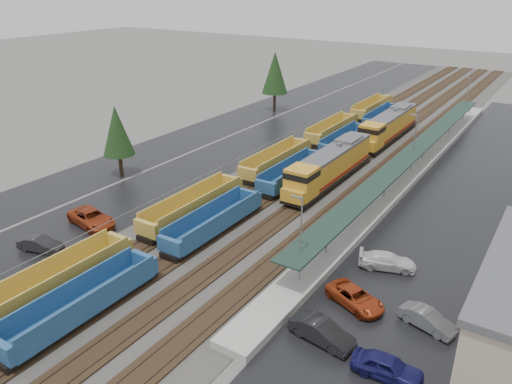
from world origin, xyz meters
TOP-DOWN VIEW (x-y plane):
  - ballast_strip at (0.00, 60.00)m, footprint 20.00×160.00m
  - trackbed at (-0.00, 60.00)m, footprint 14.60×160.00m
  - west_parking_lot at (-15.00, 60.00)m, footprint 10.00×160.00m
  - west_road at (-25.00, 60.00)m, footprint 9.00×160.00m
  - east_commuter_lot at (19.00, 50.00)m, footprint 16.00×100.00m
  - station_platform at (9.50, 50.01)m, footprint 3.00×80.00m
  - chainlink_fence at (-9.50, 58.44)m, footprint 0.08×160.04m
  - tree_west_near at (-22.00, 30.00)m, footprint 3.96×3.96m
  - tree_west_far at (-23.00, 70.00)m, footprint 4.84×4.84m
  - locomotive_lead at (2.00, 41.24)m, footprint 3.01×19.86m
  - locomotive_trail at (2.00, 62.24)m, footprint 3.01×19.86m
  - well_string_yellow at (-6.00, 33.82)m, footprint 2.82×100.36m
  - well_string_blue at (-2.00, 31.61)m, footprint 2.70×93.71m
  - parked_car_west_b at (-13.40, 11.99)m, footprint 2.61×4.47m
  - parked_car_west_c at (-13.54, 18.09)m, footprint 3.70×6.30m
  - parked_car_east_a at (14.06, 14.89)m, footprint 2.33×4.98m
  - parked_car_east_b at (14.38, 20.05)m, footprint 4.00×5.46m
  - parked_car_east_c at (14.64, 26.61)m, footprint 3.49×5.28m
  - parked_car_east_d at (19.04, 14.06)m, footprint 2.12×4.65m
  - parked_car_east_e at (19.83, 20.37)m, footprint 2.51×4.42m

SIDE VIEW (x-z plane):
  - west_parking_lot at x=-15.00m, z-range 0.00..0.02m
  - west_road at x=-25.00m, z-range 0.00..0.02m
  - east_commuter_lot at x=19.00m, z-range 0.00..0.02m
  - ballast_strip at x=0.00m, z-range 0.00..0.08m
  - trackbed at x=0.00m, z-range 0.05..0.27m
  - parked_car_east_e at x=19.83m, z-range 0.00..1.38m
  - parked_car_east_b at x=14.38m, z-range 0.00..1.38m
  - parked_car_west_b at x=-13.40m, z-range 0.00..1.39m
  - parked_car_east_c at x=14.64m, z-range 0.00..1.42m
  - station_platform at x=9.50m, z-range -3.27..4.73m
  - parked_car_east_d at x=19.04m, z-range 0.00..1.55m
  - parked_car_east_a at x=14.06m, z-range 0.00..1.58m
  - parked_car_west_c at x=-13.54m, z-range 0.00..1.65m
  - well_string_blue at x=-2.00m, z-range -0.01..2.38m
  - well_string_yellow at x=-6.00m, z-range -0.02..2.47m
  - chainlink_fence at x=-9.50m, z-range 0.60..2.62m
  - locomotive_lead at x=2.00m, z-range 0.15..4.65m
  - locomotive_trail at x=2.00m, z-range 0.15..4.65m
  - tree_west_near at x=-22.00m, z-range 1.32..10.32m
  - tree_west_far at x=-23.00m, z-range 1.62..12.62m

